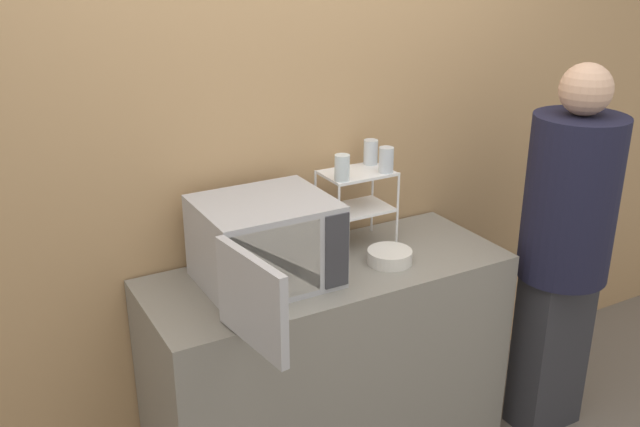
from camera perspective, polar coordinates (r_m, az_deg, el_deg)
name	(u,v)px	position (r m, az deg, el deg)	size (l,w,h in m)	color
wall_back	(289,149)	(2.93, -2.46, 5.20)	(8.00, 0.06, 2.60)	tan
counter	(328,365)	(3.03, 0.67, -12.01)	(1.47, 0.57, 0.90)	gray
microwave	(265,244)	(2.63, -4.44, -2.46)	(0.51, 0.79, 0.32)	#ADADB2
dish_rack	(357,193)	(2.93, 2.95, 1.66)	(0.29, 0.20, 0.32)	white
glass_front_left	(342,168)	(2.78, 1.78, 3.69)	(0.06, 0.06, 0.10)	silver
glass_back_right	(371,152)	(2.99, 4.08, 4.93)	(0.06, 0.06, 0.10)	silver
glass_front_right	(386,160)	(2.89, 5.32, 4.30)	(0.06, 0.06, 0.10)	silver
bowl	(390,257)	(2.86, 5.59, -3.46)	(0.18, 0.18, 0.05)	silver
person	(565,239)	(3.17, 19.03, -1.92)	(0.38, 0.38, 1.66)	#2D2D33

